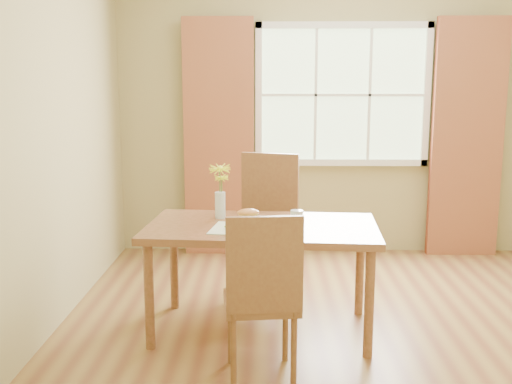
{
  "coord_description": "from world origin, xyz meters",
  "views": [
    {
      "loc": [
        -0.7,
        -3.78,
        1.62
      ],
      "look_at": [
        -0.77,
        -0.09,
        0.94
      ],
      "focal_mm": 42.0,
      "sensor_mm": 36.0,
      "label": 1
    }
  ],
  "objects_px": {
    "chair_near": "(262,291)",
    "flower_vase": "(220,186)",
    "dining_table": "(262,236)",
    "croissant_sandwich": "(248,217)",
    "water_glass": "(297,220)",
    "chair_far": "(266,218)"
  },
  "relations": [
    {
      "from": "dining_table",
      "to": "flower_vase",
      "type": "bearing_deg",
      "value": 149.86
    },
    {
      "from": "chair_far",
      "to": "water_glass",
      "type": "xyz_separation_m",
      "value": [
        0.19,
        -0.81,
        0.18
      ]
    },
    {
      "from": "chair_near",
      "to": "chair_far",
      "type": "xyz_separation_m",
      "value": [
        0.02,
        1.41,
        0.07
      ]
    },
    {
      "from": "dining_table",
      "to": "chair_near",
      "type": "bearing_deg",
      "value": -85.27
    },
    {
      "from": "water_glass",
      "to": "flower_vase",
      "type": "xyz_separation_m",
      "value": [
        -0.5,
        0.29,
        0.16
      ]
    },
    {
      "from": "croissant_sandwich",
      "to": "water_glass",
      "type": "height_order",
      "value": "croissant_sandwich"
    },
    {
      "from": "chair_near",
      "to": "croissant_sandwich",
      "type": "height_order",
      "value": "chair_near"
    },
    {
      "from": "dining_table",
      "to": "water_glass",
      "type": "bearing_deg",
      "value": -21.15
    },
    {
      "from": "chair_near",
      "to": "flower_vase",
      "type": "height_order",
      "value": "flower_vase"
    },
    {
      "from": "chair_near",
      "to": "water_glass",
      "type": "bearing_deg",
      "value": 64.45
    },
    {
      "from": "dining_table",
      "to": "croissant_sandwich",
      "type": "xyz_separation_m",
      "value": [
        -0.09,
        -0.09,
        0.14
      ]
    },
    {
      "from": "dining_table",
      "to": "flower_vase",
      "type": "relative_size",
      "value": 4.18
    },
    {
      "from": "dining_table",
      "to": "chair_far",
      "type": "distance_m",
      "value": 0.71
    },
    {
      "from": "dining_table",
      "to": "chair_near",
      "type": "xyz_separation_m",
      "value": [
        0.01,
        -0.7,
        -0.12
      ]
    },
    {
      "from": "croissant_sandwich",
      "to": "flower_vase",
      "type": "bearing_deg",
      "value": 112.16
    },
    {
      "from": "chair_near",
      "to": "flower_vase",
      "type": "distance_m",
      "value": 1.03
    },
    {
      "from": "flower_vase",
      "to": "croissant_sandwich",
      "type": "bearing_deg",
      "value": -55.42
    },
    {
      "from": "chair_near",
      "to": "croissant_sandwich",
      "type": "bearing_deg",
      "value": 92.51
    },
    {
      "from": "water_glass",
      "to": "chair_near",
      "type": "bearing_deg",
      "value": -109.16
    },
    {
      "from": "dining_table",
      "to": "flower_vase",
      "type": "height_order",
      "value": "flower_vase"
    },
    {
      "from": "croissant_sandwich",
      "to": "flower_vase",
      "type": "relative_size",
      "value": 0.45
    },
    {
      "from": "croissant_sandwich",
      "to": "water_glass",
      "type": "xyz_separation_m",
      "value": [
        0.3,
        -0.01,
        -0.01
      ]
    }
  ]
}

